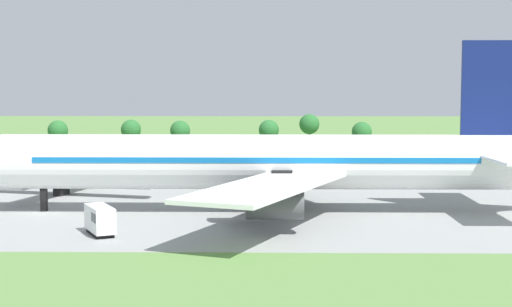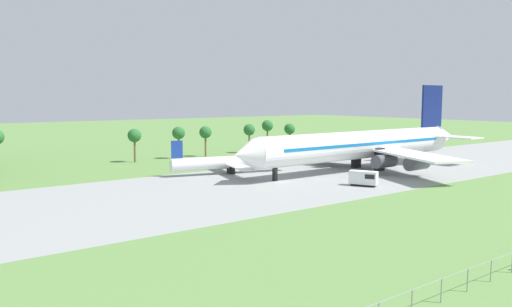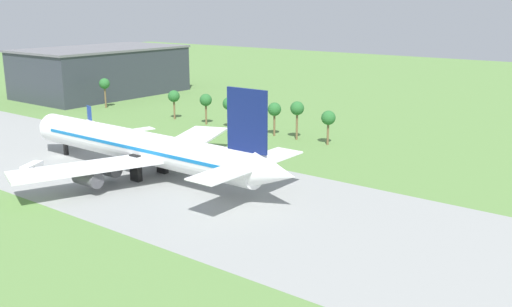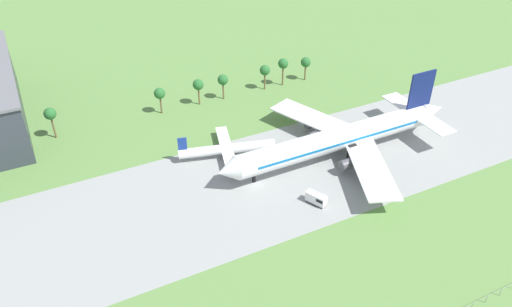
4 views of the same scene
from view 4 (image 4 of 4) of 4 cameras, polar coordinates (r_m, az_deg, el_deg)
The scene contains 6 objects.
ground_plane at distance 132.17m, azimuth 0.04°, elevation -3.51°, with size 600.00×600.00×0.00m, color #5B8442.
taxiway_strip at distance 132.17m, azimuth 0.04°, elevation -3.50°, with size 320.00×44.00×0.02m.
jet_airliner at distance 141.51m, azimuth 9.74°, elevation 1.77°, with size 74.47×56.64×20.46m.
regional_aircraft at distance 141.12m, azimuth -3.39°, elevation 0.52°, with size 27.15×24.65×7.91m.
baggage_tug at distance 125.92m, azimuth 6.93°, elevation -5.16°, with size 4.15×5.70×2.96m.
palm_tree_row at distance 168.13m, azimuth -4.48°, elevation 8.32°, with size 91.05×3.60×10.13m.
Camera 4 is at (-46.44, -92.88, 81.77)m, focal length 35.00 mm.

